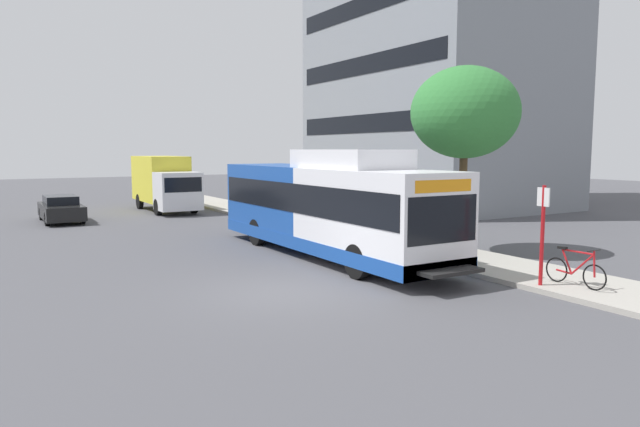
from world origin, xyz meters
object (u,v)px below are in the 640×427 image
object	(u,v)px
street_tree_near_stop	(465,113)
parked_car_far_lane	(61,209)
bus_stop_sign_pole	(543,228)
box_truck_background	(164,182)
transit_bus	(327,207)
bicycle_parked	(575,270)

from	to	relation	value
street_tree_near_stop	parked_car_far_lane	bearing A→B (deg)	123.36
bus_stop_sign_pole	parked_car_far_lane	world-z (taller)	bus_stop_sign_pole
bus_stop_sign_pole	street_tree_near_stop	bearing A→B (deg)	66.35
box_truck_background	parked_car_far_lane	bearing A→B (deg)	-156.90
bus_stop_sign_pole	parked_car_far_lane	size ratio (longest dim) A/B	0.58
transit_bus	box_truck_background	distance (m)	17.54
street_tree_near_stop	bus_stop_sign_pole	bearing A→B (deg)	-113.65
bicycle_parked	box_truck_background	distance (m)	25.38
transit_bus	parked_car_far_lane	bearing A→B (deg)	114.05
bicycle_parked	parked_car_far_lane	xyz separation A→B (m)	(-9.53, 22.54, 0.10)
transit_bus	street_tree_near_stop	distance (m)	5.80
parked_car_far_lane	box_truck_background	bearing A→B (deg)	23.10
bicycle_parked	box_truck_background	size ratio (longest dim) A/B	0.25
transit_bus	box_truck_background	world-z (taller)	transit_bus
transit_bus	parked_car_far_lane	world-z (taller)	transit_bus
bus_stop_sign_pole	bicycle_parked	world-z (taller)	bus_stop_sign_pole
parked_car_far_lane	box_truck_background	distance (m)	6.63
transit_bus	parked_car_far_lane	distance (m)	16.41
parked_car_far_lane	box_truck_background	xyz separation A→B (m)	(6.02, 2.57, 1.08)
parked_car_far_lane	box_truck_background	size ratio (longest dim) A/B	0.64
bicycle_parked	street_tree_near_stop	bearing A→B (deg)	74.46
bus_stop_sign_pole	box_truck_background	bearing A→B (deg)	96.58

